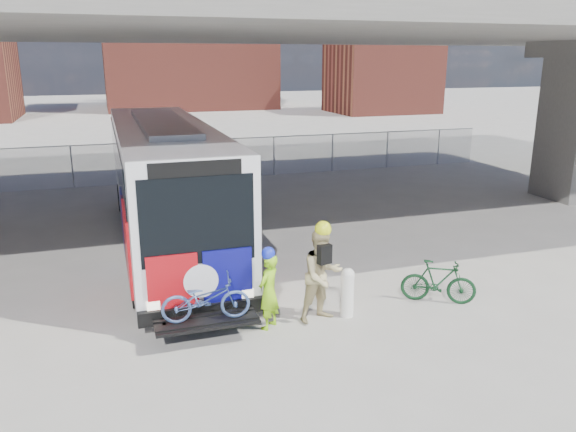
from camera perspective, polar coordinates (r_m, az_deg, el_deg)
name	(u,v)px	position (r m, az deg, el deg)	size (l,w,h in m)	color
ground	(260,271)	(14.79, -2.86, -5.59)	(160.00, 160.00, 0.00)	#9E9991
bus	(165,174)	(16.88, -12.44, 4.20)	(2.67, 12.92, 3.69)	silver
overpass	(221,17)	(17.72, -6.81, 19.41)	(40.00, 16.00, 7.95)	#605E59
chainlink_fence	(189,149)	(25.86, -10.02, 6.69)	(30.00, 0.06, 30.00)	gray
brick_buildings	(147,58)	(61.72, -14.17, 15.29)	(54.00, 22.00, 12.00)	brown
bollard	(347,290)	(12.16, 6.05, -7.54)	(0.29, 0.29, 1.10)	white
cyclist_hivis	(269,289)	(11.50, -1.98, -7.47)	(0.69, 0.68, 1.75)	#8DDA16
cyclist_tan	(322,274)	(11.77, 3.50, -5.93)	(1.12, 0.97, 2.19)	tan
bike_parked	(438,282)	(13.22, 15.04, -6.46)	(0.47, 1.67, 1.00)	#12391C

